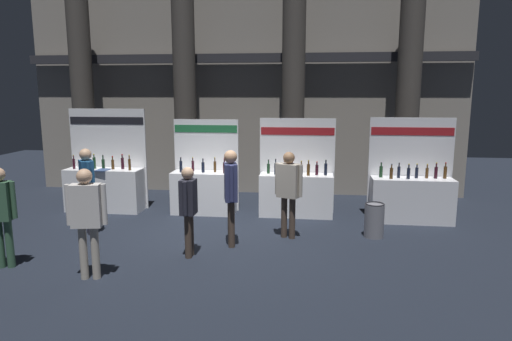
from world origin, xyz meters
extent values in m
plane|color=black|center=(0.00, 0.00, 0.00)|extent=(24.73, 24.73, 0.00)
cube|color=gray|center=(0.00, 4.34, 3.47)|extent=(12.36, 0.25, 6.94)
cube|color=#2D2D33|center=(0.00, 4.04, 3.82)|extent=(12.36, 0.20, 0.24)
cylinder|color=#423D38|center=(-4.36, 3.41, 2.93)|extent=(0.60, 0.60, 5.86)
cylinder|color=#423D38|center=(-1.45, 3.41, 2.93)|extent=(0.60, 0.60, 5.86)
cylinder|color=#423D38|center=(1.45, 3.41, 2.93)|extent=(0.60, 0.60, 5.86)
cylinder|color=#423D38|center=(4.36, 3.41, 2.93)|extent=(0.60, 0.60, 5.86)
cube|color=white|center=(-3.09, 1.77, 0.52)|extent=(1.85, 0.60, 1.05)
cube|color=white|center=(-3.09, 2.11, 1.25)|extent=(1.95, 0.04, 2.50)
cube|color=black|center=(-3.09, 2.09, 2.21)|extent=(1.89, 0.01, 0.18)
cylinder|color=black|center=(-3.80, 1.70, 1.17)|extent=(0.06, 0.06, 0.25)
cylinder|color=black|center=(-3.80, 1.70, 1.34)|extent=(0.03, 0.03, 0.08)
cylinder|color=gold|center=(-3.80, 1.70, 1.38)|extent=(0.03, 0.03, 0.02)
cylinder|color=#472D14|center=(-3.57, 1.72, 1.19)|extent=(0.06, 0.06, 0.28)
cylinder|color=#472D14|center=(-3.57, 1.72, 1.36)|extent=(0.03, 0.03, 0.06)
cylinder|color=gold|center=(-3.57, 1.72, 1.40)|extent=(0.03, 0.03, 0.02)
cylinder|color=#19381E|center=(-3.33, 1.80, 1.19)|extent=(0.07, 0.07, 0.28)
cylinder|color=#19381E|center=(-3.33, 1.80, 1.36)|extent=(0.03, 0.03, 0.07)
cylinder|color=gold|center=(-3.33, 1.80, 1.40)|extent=(0.03, 0.03, 0.02)
cylinder|color=#19381E|center=(-3.09, 1.77, 1.16)|extent=(0.07, 0.07, 0.23)
cylinder|color=#19381E|center=(-3.09, 1.77, 1.33)|extent=(0.03, 0.03, 0.09)
cylinder|color=black|center=(-3.09, 1.77, 1.38)|extent=(0.03, 0.03, 0.02)
cylinder|color=#472D14|center=(-2.84, 1.77, 1.16)|extent=(0.07, 0.07, 0.23)
cylinder|color=#472D14|center=(-2.84, 1.77, 1.32)|extent=(0.03, 0.03, 0.07)
cylinder|color=red|center=(-2.84, 1.77, 1.36)|extent=(0.03, 0.03, 0.02)
cylinder|color=black|center=(-2.62, 1.83, 1.18)|extent=(0.07, 0.07, 0.27)
cylinder|color=black|center=(-2.62, 1.83, 1.36)|extent=(0.03, 0.03, 0.07)
cylinder|color=red|center=(-2.62, 1.83, 1.40)|extent=(0.03, 0.03, 0.02)
cylinder|color=#472D14|center=(-2.38, 1.68, 1.18)|extent=(0.06, 0.06, 0.27)
cylinder|color=#472D14|center=(-2.38, 1.68, 1.36)|extent=(0.03, 0.03, 0.08)
cylinder|color=gold|center=(-2.38, 1.68, 1.41)|extent=(0.03, 0.03, 0.02)
cube|color=#334772|center=(-3.02, 1.59, 1.06)|extent=(0.29, 0.37, 0.02)
cube|color=white|center=(-0.60, 1.83, 0.51)|extent=(1.51, 0.60, 1.01)
cube|color=white|center=(-0.60, 2.17, 1.12)|extent=(1.59, 0.04, 2.25)
cube|color=#1E6638|center=(-0.60, 2.14, 2.02)|extent=(1.55, 0.01, 0.18)
cylinder|color=black|center=(-1.13, 1.75, 1.15)|extent=(0.07, 0.07, 0.27)
cylinder|color=black|center=(-1.13, 1.75, 1.32)|extent=(0.03, 0.03, 0.07)
cylinder|color=black|center=(-1.13, 1.75, 1.36)|extent=(0.03, 0.03, 0.02)
cylinder|color=black|center=(-0.87, 1.89, 1.14)|extent=(0.06, 0.06, 0.26)
cylinder|color=black|center=(-0.87, 1.89, 1.31)|extent=(0.03, 0.03, 0.07)
cylinder|color=gold|center=(-0.87, 1.89, 1.35)|extent=(0.03, 0.03, 0.02)
cylinder|color=black|center=(-0.60, 1.80, 1.13)|extent=(0.07, 0.07, 0.24)
cylinder|color=black|center=(-0.60, 1.80, 1.29)|extent=(0.03, 0.03, 0.07)
cylinder|color=black|center=(-0.60, 1.80, 1.34)|extent=(0.03, 0.03, 0.02)
cylinder|color=#472D14|center=(-0.33, 1.88, 1.14)|extent=(0.06, 0.06, 0.26)
cylinder|color=#472D14|center=(-0.33, 1.88, 1.31)|extent=(0.03, 0.03, 0.09)
cylinder|color=gold|center=(-0.33, 1.88, 1.36)|extent=(0.03, 0.03, 0.02)
cylinder|color=black|center=(-0.07, 1.75, 1.14)|extent=(0.07, 0.07, 0.26)
cylinder|color=black|center=(-0.07, 1.75, 1.31)|extent=(0.03, 0.03, 0.08)
cylinder|color=red|center=(-0.07, 1.75, 1.36)|extent=(0.03, 0.03, 0.02)
cube|color=white|center=(1.62, 1.88, 0.50)|extent=(1.71, 0.60, 0.99)
cube|color=white|center=(1.62, 2.22, 1.14)|extent=(1.80, 0.04, 2.29)
cube|color=maroon|center=(1.62, 2.20, 1.98)|extent=(1.74, 0.01, 0.18)
cylinder|color=#19381E|center=(0.95, 1.95, 1.11)|extent=(0.07, 0.07, 0.23)
cylinder|color=#19381E|center=(0.95, 1.95, 1.26)|extent=(0.03, 0.03, 0.09)
cylinder|color=black|center=(0.95, 1.95, 1.32)|extent=(0.03, 0.03, 0.02)
cylinder|color=black|center=(1.13, 1.83, 1.13)|extent=(0.07, 0.07, 0.27)
cylinder|color=black|center=(1.13, 1.83, 1.30)|extent=(0.03, 0.03, 0.08)
cylinder|color=black|center=(1.13, 1.83, 1.35)|extent=(0.03, 0.03, 0.02)
cylinder|color=black|center=(1.33, 1.83, 1.13)|extent=(0.07, 0.07, 0.27)
cylinder|color=black|center=(1.33, 1.83, 1.31)|extent=(0.03, 0.03, 0.09)
cylinder|color=red|center=(1.33, 1.83, 1.36)|extent=(0.03, 0.03, 0.02)
cylinder|color=black|center=(1.52, 1.89, 1.13)|extent=(0.06, 0.06, 0.27)
cylinder|color=black|center=(1.52, 1.89, 1.30)|extent=(0.03, 0.03, 0.08)
cylinder|color=red|center=(1.52, 1.89, 1.35)|extent=(0.03, 0.03, 0.02)
cylinder|color=#472D14|center=(1.73, 1.91, 1.11)|extent=(0.06, 0.06, 0.24)
cylinder|color=#472D14|center=(1.73, 1.91, 1.26)|extent=(0.03, 0.03, 0.07)
cylinder|color=gold|center=(1.73, 1.91, 1.31)|extent=(0.03, 0.03, 0.02)
cylinder|color=#472D14|center=(1.89, 1.80, 1.12)|extent=(0.07, 0.07, 0.26)
cylinder|color=#472D14|center=(1.89, 1.80, 1.30)|extent=(0.03, 0.03, 0.08)
cylinder|color=gold|center=(1.89, 1.80, 1.34)|extent=(0.03, 0.03, 0.02)
cylinder|color=black|center=(2.09, 1.87, 1.11)|extent=(0.07, 0.07, 0.24)
cylinder|color=black|center=(2.09, 1.87, 1.26)|extent=(0.03, 0.03, 0.06)
cylinder|color=red|center=(2.09, 1.87, 1.30)|extent=(0.03, 0.03, 0.02)
cylinder|color=black|center=(2.29, 1.88, 1.13)|extent=(0.07, 0.07, 0.28)
cylinder|color=black|center=(2.29, 1.88, 1.30)|extent=(0.03, 0.03, 0.06)
cylinder|color=black|center=(2.29, 1.88, 1.34)|extent=(0.03, 0.03, 0.02)
cube|color=white|center=(4.21, 1.68, 0.50)|extent=(1.79, 0.60, 1.00)
cube|color=white|center=(4.21, 2.02, 1.17)|extent=(1.88, 0.04, 2.33)
cube|color=maroon|center=(4.21, 1.99, 2.02)|extent=(1.82, 0.01, 0.18)
cylinder|color=#19381E|center=(3.52, 1.74, 1.13)|extent=(0.08, 0.08, 0.25)
cylinder|color=#19381E|center=(3.52, 1.74, 1.29)|extent=(0.03, 0.03, 0.07)
cylinder|color=black|center=(3.52, 1.74, 1.33)|extent=(0.03, 0.03, 0.02)
cylinder|color=#472D14|center=(3.73, 1.58, 1.12)|extent=(0.07, 0.07, 0.24)
cylinder|color=#472D14|center=(3.73, 1.58, 1.28)|extent=(0.03, 0.03, 0.07)
cylinder|color=black|center=(3.73, 1.58, 1.32)|extent=(0.03, 0.03, 0.02)
cylinder|color=black|center=(3.91, 1.71, 1.13)|extent=(0.07, 0.07, 0.25)
cylinder|color=black|center=(3.91, 1.71, 1.29)|extent=(0.03, 0.03, 0.07)
cylinder|color=black|center=(3.91, 1.71, 1.33)|extent=(0.03, 0.03, 0.02)
cylinder|color=black|center=(4.10, 1.62, 1.12)|extent=(0.07, 0.07, 0.24)
cylinder|color=black|center=(4.10, 1.62, 1.28)|extent=(0.03, 0.03, 0.08)
cylinder|color=gold|center=(4.10, 1.62, 1.33)|extent=(0.03, 0.03, 0.02)
cylinder|color=black|center=(4.30, 1.73, 1.12)|extent=(0.07, 0.07, 0.24)
cylinder|color=black|center=(4.30, 1.73, 1.28)|extent=(0.03, 0.03, 0.07)
cylinder|color=gold|center=(4.30, 1.73, 1.32)|extent=(0.03, 0.03, 0.02)
cylinder|color=#472D14|center=(4.53, 1.74, 1.12)|extent=(0.07, 0.07, 0.23)
cylinder|color=#472D14|center=(4.53, 1.74, 1.27)|extent=(0.03, 0.03, 0.08)
cylinder|color=gold|center=(4.53, 1.74, 1.32)|extent=(0.03, 0.03, 0.02)
cylinder|color=black|center=(4.72, 1.74, 1.13)|extent=(0.07, 0.07, 0.26)
cylinder|color=black|center=(4.72, 1.74, 1.30)|extent=(0.03, 0.03, 0.09)
cylinder|color=gold|center=(4.72, 1.74, 1.35)|extent=(0.03, 0.03, 0.02)
cylinder|color=#472D14|center=(4.92, 1.75, 1.14)|extent=(0.07, 0.07, 0.27)
cylinder|color=#472D14|center=(4.92, 1.75, 1.31)|extent=(0.03, 0.03, 0.07)
cylinder|color=red|center=(4.92, 1.75, 1.36)|extent=(0.03, 0.03, 0.02)
cylinder|color=slate|center=(3.24, 0.47, 0.34)|extent=(0.39, 0.39, 0.68)
torus|color=black|center=(3.24, 0.47, 0.69)|extent=(0.38, 0.38, 0.02)
cylinder|color=#ADA393|center=(-1.57, -2.18, 0.42)|extent=(0.12, 0.12, 0.85)
cylinder|color=#ADA393|center=(-1.39, -2.15, 0.42)|extent=(0.12, 0.12, 0.85)
cube|color=silver|center=(-1.48, -2.17, 1.19)|extent=(0.48, 0.30, 0.67)
sphere|color=tan|center=(-1.48, -2.17, 1.64)|extent=(0.23, 0.23, 0.23)
cylinder|color=silver|center=(-1.75, -2.22, 1.20)|extent=(0.08, 0.08, 0.64)
cylinder|color=silver|center=(-1.21, -2.12, 1.20)|extent=(0.08, 0.08, 0.64)
cylinder|color=#47382D|center=(1.60, 0.17, 0.42)|extent=(0.12, 0.12, 0.84)
cylinder|color=#47382D|center=(1.43, 0.24, 0.42)|extent=(0.12, 0.12, 0.84)
cube|color=#ADA393|center=(1.51, 0.21, 1.18)|extent=(0.49, 0.40, 0.67)
sphere|color=#8C6647|center=(1.51, 0.21, 1.63)|extent=(0.23, 0.23, 0.23)
cylinder|color=#ADA393|center=(1.75, 0.11, 1.20)|extent=(0.08, 0.08, 0.63)
cylinder|color=#ADA393|center=(1.28, 0.30, 1.20)|extent=(0.08, 0.08, 0.63)
cylinder|color=#47382D|center=(0.44, -0.31, 0.44)|extent=(0.12, 0.12, 0.89)
cylinder|color=#47382D|center=(0.48, -0.47, 0.44)|extent=(0.12, 0.12, 0.89)
cube|color=navy|center=(0.46, -0.39, 1.24)|extent=(0.32, 0.42, 0.70)
sphere|color=tan|center=(0.46, -0.39, 1.72)|extent=(0.24, 0.24, 0.24)
cylinder|color=navy|center=(0.40, -0.16, 1.26)|extent=(0.08, 0.08, 0.67)
cylinder|color=navy|center=(0.52, -0.62, 1.26)|extent=(0.08, 0.08, 0.67)
cylinder|color=#33563D|center=(-3.03, -1.89, 0.41)|extent=(0.12, 0.12, 0.82)
cylinder|color=#33563D|center=(-3.18, -1.91, 0.41)|extent=(0.12, 0.12, 0.82)
cube|color=#33563D|center=(-3.11, -1.90, 1.14)|extent=(0.37, 0.29, 0.65)
cylinder|color=#33563D|center=(-2.90, -1.86, 1.16)|extent=(0.08, 0.08, 0.62)
cylinder|color=#23232D|center=(-2.54, -0.07, 0.43)|extent=(0.12, 0.12, 0.86)
cylinder|color=#23232D|center=(-2.63, 0.05, 0.43)|extent=(0.12, 0.12, 0.86)
cube|color=navy|center=(-2.58, -0.01, 1.20)|extent=(0.41, 0.43, 0.68)
sphere|color=tan|center=(-2.58, -0.01, 1.66)|extent=(0.24, 0.24, 0.24)
cylinder|color=navy|center=(-2.45, -0.19, 1.22)|extent=(0.08, 0.08, 0.65)
cylinder|color=navy|center=(-2.72, 0.17, 1.22)|extent=(0.08, 0.08, 0.65)
cylinder|color=#47382D|center=(-0.18, -1.11, 0.39)|extent=(0.12, 0.12, 0.78)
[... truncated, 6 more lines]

